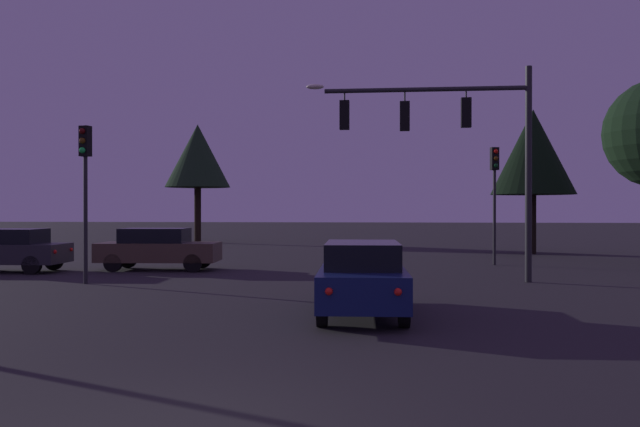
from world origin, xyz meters
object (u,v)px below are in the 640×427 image
(car_nearside_lane, at_px, (362,277))
(tree_left_far, at_px, (533,152))
(traffic_light_corner_right, at_px, (85,173))
(traffic_signal_mast_arm, at_px, (454,132))
(car_crossing_left, at_px, (158,248))
(car_crossing_right, at_px, (6,249))
(tree_center_horizon, at_px, (198,156))
(traffic_light_corner_left, at_px, (495,182))

(car_nearside_lane, height_order, tree_left_far, tree_left_far)
(traffic_light_corner_right, bearing_deg, traffic_signal_mast_arm, 8.94)
(traffic_light_corner_right, xyz_separation_m, car_crossing_left, (0.63, 4.49, -2.50))
(traffic_signal_mast_arm, xyz_separation_m, car_crossing_left, (-10.29, 2.77, -3.76))
(car_crossing_right, bearing_deg, traffic_light_corner_right, -36.22)
(traffic_signal_mast_arm, xyz_separation_m, traffic_light_corner_right, (-10.92, -1.72, -1.27))
(car_crossing_left, bearing_deg, tree_center_horizon, 102.11)
(car_crossing_right, xyz_separation_m, tree_left_far, (20.64, 11.38, 4.26))
(car_crossing_left, relative_size, tree_center_horizon, 0.56)
(traffic_light_corner_right, xyz_separation_m, tree_center_horizon, (-3.57, 24.06, 2.50))
(traffic_signal_mast_arm, xyz_separation_m, car_crossing_right, (-15.34, 1.53, -3.77))
(traffic_signal_mast_arm, xyz_separation_m, car_nearside_lane, (-2.59, -6.59, -3.76))
(car_nearside_lane, bearing_deg, traffic_light_corner_right, 149.64)
(car_crossing_left, bearing_deg, tree_left_far, 33.03)
(tree_left_far, height_order, tree_center_horizon, tree_center_horizon)
(traffic_light_corner_left, height_order, car_crossing_left, traffic_light_corner_left)
(traffic_signal_mast_arm, distance_m, tree_center_horizon, 26.66)
(car_crossing_right, bearing_deg, traffic_light_corner_left, 14.65)
(car_nearside_lane, relative_size, tree_center_horizon, 0.58)
(traffic_light_corner_left, distance_m, car_crossing_right, 18.38)
(car_nearside_lane, height_order, tree_center_horizon, tree_center_horizon)
(car_crossing_left, relative_size, tree_left_far, 0.62)
(car_crossing_left, distance_m, tree_center_horizon, 20.63)
(car_nearside_lane, bearing_deg, car_crossing_right, 147.51)
(traffic_signal_mast_arm, height_order, car_crossing_right, traffic_signal_mast_arm)
(traffic_signal_mast_arm, bearing_deg, traffic_light_corner_left, 69.63)
(car_crossing_right, distance_m, tree_left_far, 23.95)
(car_nearside_lane, xyz_separation_m, tree_center_horizon, (-11.90, 28.94, 4.99))
(traffic_signal_mast_arm, relative_size, car_crossing_right, 1.60)
(traffic_light_corner_right, height_order, car_crossing_left, traffic_light_corner_right)
(traffic_signal_mast_arm, bearing_deg, car_nearside_lane, -111.45)
(traffic_light_corner_left, distance_m, car_crossing_left, 13.24)
(traffic_signal_mast_arm, relative_size, car_nearside_lane, 1.50)
(car_nearside_lane, height_order, car_crossing_right, same)
(traffic_light_corner_left, height_order, car_crossing_right, traffic_light_corner_left)
(car_nearside_lane, relative_size, tree_left_far, 0.64)
(traffic_light_corner_right, bearing_deg, car_crossing_right, 143.78)
(traffic_light_corner_right, xyz_separation_m, car_crossing_right, (-4.43, 3.24, -2.50))
(car_crossing_right, height_order, tree_center_horizon, tree_center_horizon)
(traffic_signal_mast_arm, height_order, car_nearside_lane, traffic_signal_mast_arm)
(car_crossing_left, distance_m, tree_left_far, 19.07)
(traffic_light_corner_right, bearing_deg, tree_left_far, 42.05)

